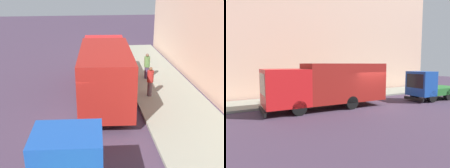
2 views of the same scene
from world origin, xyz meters
The scene contains 8 objects.
ground centered at (0.00, 0.00, 0.00)m, with size 80.00×80.00×0.00m, color #3F2F43.
sidewalk centered at (4.96, 0.00, 0.08)m, with size 3.93×30.00×0.15m, color gray.
building_facade centered at (7.43, 0.00, 6.27)m, with size 0.50×30.00×12.53m, color #D6AC91.
large_utility_truck centered at (1.34, 2.85, 1.71)m, with size 3.03×8.71×3.11m.
small_flatbed_truck centered at (-0.38, -5.97, 1.13)m, with size 2.18×5.06×2.47m.
pedestrian_walking centered at (4.31, 5.35, 1.04)m, with size 0.48×0.48×1.69m.
pedestrian_standing centered at (3.84, 2.45, 1.05)m, with size 0.50×0.50×1.70m.
traffic_cone_orange centered at (3.53, 6.10, 0.50)m, with size 0.49×0.49×0.70m, color orange.
Camera 2 is at (-11.01, 9.55, 3.08)m, focal length 32.50 mm.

